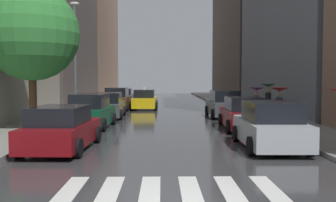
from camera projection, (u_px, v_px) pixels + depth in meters
ground_plane at (164, 110)px, 31.50m from camera, size 28.00×72.00×0.04m
sidewalk_left at (84, 109)px, 31.39m from camera, size 3.00×72.00×0.15m
sidewalk_right at (243, 109)px, 31.61m from camera, size 3.00×72.00×0.15m
crosswalk_stripes at (170, 189)px, 8.73m from camera, size 4.95×2.20×0.01m
building_left_far at (90, 9)px, 58.06m from camera, size 6.00×21.90×25.93m
building_right_far at (246, 32)px, 51.13m from camera, size 6.00×21.80×17.53m
parked_car_left_nearest at (61, 129)px, 13.56m from camera, size 2.24×4.50×1.56m
parked_car_left_second at (91, 112)px, 19.64m from camera, size 2.18×4.27×1.75m
parked_car_left_third at (107, 106)px, 24.88m from camera, size 2.23×4.42×1.63m
parked_car_left_fourth at (117, 99)px, 31.30m from camera, size 2.08×4.79×1.81m
parked_car_left_fifth at (123, 97)px, 36.98m from camera, size 2.10×4.09×1.60m
parked_car_right_nearest at (270, 126)px, 13.86m from camera, size 2.21×4.39×1.70m
parked_car_right_second at (243, 114)px, 19.09m from camera, size 2.13×4.58×1.61m
parked_car_right_third at (224, 105)px, 25.31m from camera, size 2.13×4.46×1.75m
taxi_midroad at (145, 100)px, 32.16m from camera, size 2.12×4.67×1.81m
pedestrian_foreground at (268, 94)px, 22.91m from camera, size 0.91×0.91×2.07m
pedestrian_by_kerb at (257, 95)px, 23.18m from camera, size 1.07×1.07×1.85m
pedestrian_far_side at (279, 97)px, 19.82m from camera, size 1.05×1.05×1.91m
street_tree_left at (32, 34)px, 18.03m from camera, size 4.44×4.44×6.70m
lamp_post_left at (75, 51)px, 23.86m from camera, size 0.60×0.28×7.08m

